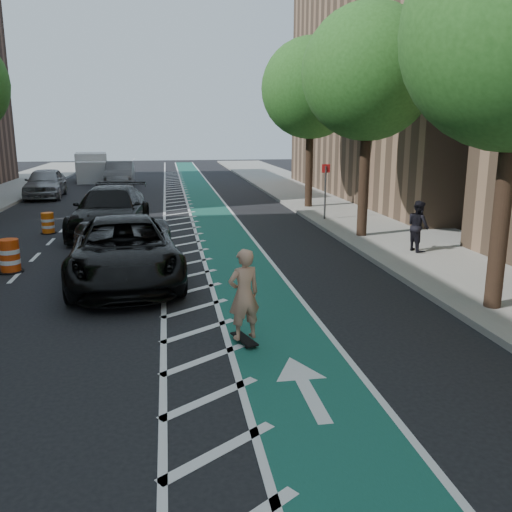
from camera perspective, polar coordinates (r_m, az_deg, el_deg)
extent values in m
plane|color=black|center=(11.00, -13.91, -8.14)|extent=(120.00, 120.00, 0.00)
cube|color=#164F3D|center=(20.70, -3.53, 2.30)|extent=(2.00, 90.00, 0.01)
cube|color=silver|center=(20.61, -7.68, 2.15)|extent=(1.40, 90.00, 0.01)
cube|color=gray|center=(22.28, 13.36, 2.93)|extent=(5.00, 90.00, 0.15)
cube|color=gray|center=(21.46, 7.30, 2.81)|extent=(0.12, 90.00, 0.16)
cube|color=#84664C|center=(34.88, 20.63, 21.67)|extent=(14.00, 22.00, 19.00)
cylinder|color=#382619|center=(12.46, 24.61, 4.03)|extent=(0.36, 0.36, 4.40)
cylinder|color=#382619|center=(19.57, 11.57, 7.91)|extent=(0.36, 0.36, 4.40)
sphere|color=#24551C|center=(19.58, 12.08, 18.45)|extent=(4.20, 4.20, 4.20)
cylinder|color=#382619|center=(27.17, 5.56, 9.56)|extent=(0.36, 0.36, 4.40)
sphere|color=#24551C|center=(27.18, 5.73, 17.15)|extent=(4.20, 4.20, 4.20)
cylinder|color=#4C4C4C|center=(23.35, 7.29, 6.44)|extent=(0.08, 0.08, 2.40)
cube|color=red|center=(23.24, 7.37, 9.13)|extent=(0.35, 0.02, 0.35)
cube|color=black|center=(10.29, -1.26, -8.72)|extent=(0.45, 0.81, 0.03)
cylinder|color=black|center=(10.50, -2.29, -8.62)|extent=(0.05, 0.07, 0.06)
cylinder|color=black|center=(10.56, -1.49, -8.47)|extent=(0.05, 0.07, 0.06)
cylinder|color=black|center=(10.07, -1.01, -9.61)|extent=(0.05, 0.07, 0.06)
cylinder|color=black|center=(10.13, -0.19, -9.45)|extent=(0.05, 0.07, 0.06)
imported|color=tan|center=(10.00, -1.28, -4.06)|extent=(0.72, 0.59, 1.72)
imported|color=black|center=(14.58, -13.70, 0.60)|extent=(3.28, 6.24, 1.67)
imported|color=black|center=(21.49, -15.07, 4.64)|extent=(2.94, 6.24, 1.76)
imported|color=gray|center=(33.98, -21.28, 7.19)|extent=(2.27, 5.11, 1.71)
imported|color=#5D5E62|center=(39.22, -14.13, 8.39)|extent=(1.89, 5.22, 1.71)
imported|color=black|center=(17.80, 16.70, 3.05)|extent=(0.70, 0.85, 1.61)
cube|color=silver|center=(44.40, -16.92, 8.99)|extent=(2.66, 3.57, 2.09)
cube|color=silver|center=(41.93, -16.93, 8.41)|extent=(2.26, 1.89, 1.56)
cylinder|color=black|center=(41.57, -18.21, 7.71)|extent=(0.34, 0.75, 0.73)
cylinder|color=black|center=(41.54, -15.60, 7.87)|extent=(0.34, 0.75, 0.73)
cylinder|color=black|center=(45.31, -18.04, 8.13)|extent=(0.34, 0.75, 0.73)
cylinder|color=black|center=(45.28, -15.65, 8.28)|extent=(0.34, 0.75, 0.73)
cylinder|color=#D93F0B|center=(16.63, -24.51, 0.01)|extent=(0.54, 0.54, 0.94)
cylinder|color=silver|center=(16.66, -24.46, -0.51)|extent=(0.55, 0.55, 0.13)
cylinder|color=silver|center=(16.60, -24.56, 0.47)|extent=(0.55, 0.55, 0.13)
cylinder|color=black|center=(16.73, -24.37, -1.49)|extent=(0.69, 0.69, 0.04)
cylinder|color=#EA5C0C|center=(22.28, -21.06, 3.26)|extent=(0.46, 0.46, 0.80)
cylinder|color=silver|center=(22.31, -21.03, 2.92)|extent=(0.47, 0.47, 0.11)
cylinder|color=silver|center=(22.27, -21.08, 3.55)|extent=(0.47, 0.47, 0.11)
cylinder|color=black|center=(22.35, -20.98, 2.29)|extent=(0.59, 0.59, 0.04)
cylinder|color=#FA5C0D|center=(25.87, -16.78, 5.10)|extent=(0.59, 0.59, 1.02)
cylinder|color=silver|center=(25.89, -16.76, 4.73)|extent=(0.60, 0.60, 0.14)
cylinder|color=silver|center=(25.85, -16.81, 5.43)|extent=(0.60, 0.60, 0.14)
cylinder|color=black|center=(25.93, -16.71, 4.04)|extent=(0.75, 0.75, 0.05)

